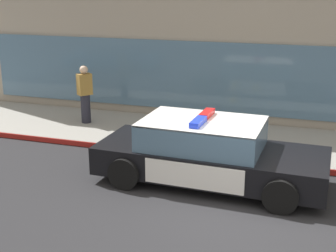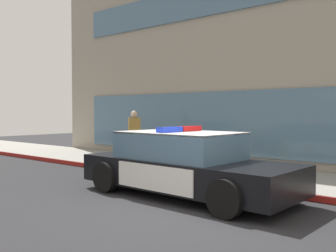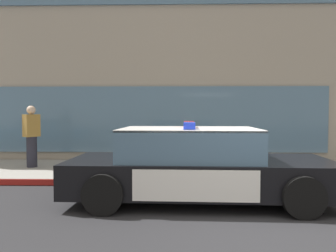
{
  "view_description": "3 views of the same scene",
  "coord_description": "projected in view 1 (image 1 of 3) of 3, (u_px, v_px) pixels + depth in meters",
  "views": [
    {
      "loc": [
        1.02,
        -8.29,
        4.15
      ],
      "look_at": [
        -2.16,
        1.44,
        1.03
      ],
      "focal_mm": 50.36,
      "sensor_mm": 36.0,
      "label": 1
    },
    {
      "loc": [
        3.91,
        -5.54,
        1.8
      ],
      "look_at": [
        -2.05,
        1.52,
        1.47
      ],
      "focal_mm": 40.73,
      "sensor_mm": 36.0,
      "label": 2
    },
    {
      "loc": [
        -1.48,
        -5.17,
        1.68
      ],
      "look_at": [
        -1.65,
        1.7,
        1.39
      ],
      "focal_mm": 34.96,
      "sensor_mm": 36.0,
      "label": 3
    }
  ],
  "objects": [
    {
      "name": "police_cruiser",
      "position": [
        208.0,
        152.0,
        10.05
      ],
      "size": [
        4.9,
        2.2,
        1.49
      ],
      "rotation": [
        0.0,
        0.0,
        -0.03
      ],
      "color": "black",
      "rests_on": "ground"
    },
    {
      "name": "sidewalk",
      "position": [
        273.0,
        144.0,
        12.4
      ],
      "size": [
        48.0,
        3.07,
        0.15
      ],
      "primitive_type": "cube",
      "color": "gray",
      "rests_on": "ground"
    },
    {
      "name": "fire_hydrant",
      "position": [
        201.0,
        133.0,
        11.94
      ],
      "size": [
        0.34,
        0.39,
        0.73
      ],
      "color": "gold",
      "rests_on": "sidewalk"
    },
    {
      "name": "ground",
      "position": [
        251.0,
        208.0,
        9.05
      ],
      "size": [
        48.0,
        48.0,
        0.0
      ],
      "primitive_type": "plane",
      "color": "#262628"
    },
    {
      "name": "curb_red_paint",
      "position": [
        265.0,
        165.0,
        10.99
      ],
      "size": [
        28.8,
        0.04,
        0.14
      ],
      "primitive_type": "cube",
      "color": "maroon",
      "rests_on": "ground"
    },
    {
      "name": "pedestrian_on_sidewalk",
      "position": [
        85.0,
        94.0,
        13.83
      ],
      "size": [
        0.45,
        0.48,
        1.71
      ],
      "rotation": [
        0.0,
        0.0,
        5.62
      ],
      "color": "#23232D",
      "rests_on": "sidewalk"
    }
  ]
}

